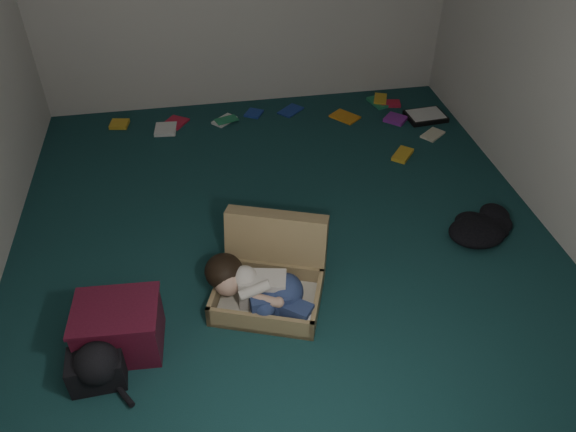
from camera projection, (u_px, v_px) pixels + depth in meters
name	position (u px, v px, depth m)	size (l,w,h in m)	color
floor	(285.00, 240.00, 4.19)	(4.50, 4.50, 0.00)	#153B3D
wall_front	(411.00, 408.00, 1.65)	(4.50, 4.50, 0.00)	silver
suitcase	(271.00, 274.00, 3.70)	(0.87, 0.86, 0.50)	#9E8557
person	(258.00, 287.00, 3.55)	(0.67, 0.53, 0.31)	beige
maroon_bin	(119.00, 328.00, 3.32)	(0.52, 0.42, 0.34)	#4D0F22
backpack	(97.00, 368.00, 3.17)	(0.38, 0.31, 0.23)	black
clothing_pile	(484.00, 222.00, 4.25)	(0.44, 0.36, 0.14)	black
paper_tray	(426.00, 116.00, 5.60)	(0.40, 0.31, 0.05)	black
book_scatter	(298.00, 121.00, 5.56)	(3.16, 1.27, 0.02)	gold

